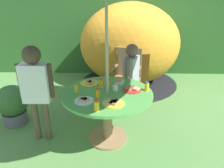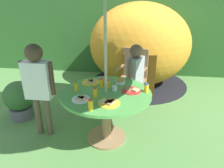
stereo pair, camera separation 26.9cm
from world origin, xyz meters
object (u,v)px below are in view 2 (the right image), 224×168
object	(u,v)px
plate_back_edge	(109,103)
plate_mid_right	(81,99)
garden_table	(106,103)
juice_bottle_mid_left	(95,93)
snack_bowl	(120,81)
juice_bottle_near_left	(76,87)
dome_tent	(139,45)
child_in_white_shirt	(38,80)
child_in_grey_shirt	(135,71)
juice_bottle_far_right	(108,84)
plate_front_edge	(91,82)
plate_near_right	(131,90)
juice_bottle_far_left	(101,83)
potted_plant	(19,99)
wooden_chair	(133,74)
juice_bottle_center_front	(146,88)
cup_near	(115,88)
juice_bottle_center_back	(91,105)

from	to	relation	value
plate_back_edge	plate_mid_right	xyz separation A→B (m)	(-0.34, 0.05, -0.00)
garden_table	juice_bottle_mid_left	size ratio (longest dim) A/B	9.33
snack_bowl	juice_bottle_near_left	bearing A→B (deg)	-149.05
dome_tent	plate_back_edge	world-z (taller)	dome_tent
garden_table	child_in_white_shirt	distance (m)	0.94
child_in_grey_shirt	juice_bottle_far_right	size ratio (longest dim) A/B	9.64
juice_bottle_near_left	juice_bottle_far_right	size ratio (longest dim) A/B	1.08
plate_mid_right	plate_front_edge	bearing A→B (deg)	90.47
dome_tent	plate_near_right	bearing A→B (deg)	-93.20
plate_front_edge	juice_bottle_far_left	xyz separation A→B (m)	(0.17, -0.11, 0.05)
juice_bottle_mid_left	child_in_grey_shirt	bearing A→B (deg)	63.10
plate_near_right	juice_bottle_mid_left	world-z (taller)	juice_bottle_mid_left
potted_plant	juice_bottle_far_left	world-z (taller)	juice_bottle_far_left
wooden_chair	juice_bottle_far_left	bearing A→B (deg)	-97.32
dome_tent	plate_back_edge	bearing A→B (deg)	-98.52
wooden_chair	child_in_white_shirt	world-z (taller)	child_in_white_shirt
child_in_grey_shirt	juice_bottle_near_left	distance (m)	1.06
dome_tent	juice_bottle_near_left	world-z (taller)	dome_tent
juice_bottle_center_front	cup_near	world-z (taller)	juice_bottle_center_front
child_in_white_shirt	plate_front_edge	distance (m)	0.71
child_in_white_shirt	juice_bottle_near_left	bearing A→B (deg)	-1.33
plate_back_edge	juice_bottle_mid_left	distance (m)	0.24
plate_front_edge	juice_bottle_far_right	bearing A→B (deg)	-26.46
child_in_white_shirt	juice_bottle_mid_left	xyz separation A→B (m)	(0.79, -0.15, -0.07)
plate_back_edge	cup_near	distance (m)	0.36
plate_back_edge	juice_bottle_center_back	distance (m)	0.24
child_in_grey_shirt	plate_front_edge	bearing A→B (deg)	-27.42
garden_table	cup_near	bearing A→B (deg)	29.89
juice_bottle_near_left	plate_near_right	bearing A→B (deg)	7.15
juice_bottle_center_front	plate_mid_right	bearing A→B (deg)	-157.51
wooden_chair	potted_plant	world-z (taller)	wooden_chair
wooden_chair	child_in_grey_shirt	distance (m)	0.40
juice_bottle_mid_left	dome_tent	bearing A→B (deg)	77.39
plate_near_right	plate_front_edge	bearing A→B (deg)	160.55
garden_table	juice_bottle_far_left	world-z (taller)	juice_bottle_far_left
potted_plant	dome_tent	bearing A→B (deg)	43.11
garden_table	juice_bottle_far_left	xyz separation A→B (m)	(-0.09, 0.16, 0.22)
snack_bowl	juice_bottle_mid_left	world-z (taller)	juice_bottle_mid_left
garden_table	plate_near_right	world-z (taller)	plate_near_right
child_in_grey_shirt	juice_bottle_far_left	world-z (taller)	child_in_grey_shirt
plate_back_edge	juice_bottle_far_left	xyz separation A→B (m)	(-0.17, 0.46, 0.05)
plate_mid_right	juice_bottle_far_right	bearing A→B (deg)	55.99
juice_bottle_center_front	juice_bottle_mid_left	distance (m)	0.66
child_in_grey_shirt	dome_tent	bearing A→B (deg)	-156.60
plate_front_edge	child_in_grey_shirt	bearing A→B (deg)	37.13
child_in_grey_shirt	plate_front_edge	world-z (taller)	child_in_grey_shirt
wooden_chair	plate_near_right	xyz separation A→B (m)	(0.01, -1.03, 0.15)
plate_mid_right	cup_near	world-z (taller)	cup_near
child_in_white_shirt	juice_bottle_near_left	xyz separation A→B (m)	(0.51, -0.00, -0.06)
plate_near_right	juice_bottle_mid_left	distance (m)	0.49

